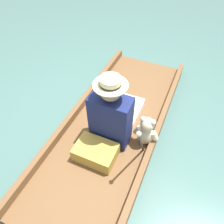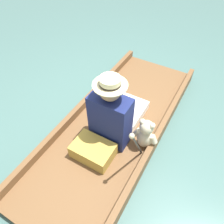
{
  "view_description": "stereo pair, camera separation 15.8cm",
  "coord_description": "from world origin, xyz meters",
  "px_view_note": "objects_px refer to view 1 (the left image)",
  "views": [
    {
      "loc": [
        0.65,
        -1.55,
        2.1
      ],
      "look_at": [
        0.04,
        -0.18,
        0.5
      ],
      "focal_mm": 35.0,
      "sensor_mm": 36.0,
      "label": 1
    },
    {
      "loc": [
        0.79,
        -1.48,
        2.1
      ],
      "look_at": [
        0.04,
        -0.18,
        0.5
      ],
      "focal_mm": 35.0,
      "sensor_mm": 36.0,
      "label": 2
    }
  ],
  "objects_px": {
    "seated_person": "(114,114)",
    "wine_glass": "(99,105)",
    "teddy_bear": "(146,132)",
    "walking_cane": "(141,142)",
    "champagne_bottle": "(100,88)"
  },
  "relations": [
    {
      "from": "teddy_bear",
      "to": "wine_glass",
      "type": "distance_m",
      "value": 0.75
    },
    {
      "from": "wine_glass",
      "to": "champagne_bottle",
      "type": "relative_size",
      "value": 0.3
    },
    {
      "from": "teddy_bear",
      "to": "wine_glass",
      "type": "bearing_deg",
      "value": 158.69
    },
    {
      "from": "teddy_bear",
      "to": "champagne_bottle",
      "type": "bearing_deg",
      "value": 148.91
    },
    {
      "from": "walking_cane",
      "to": "champagne_bottle",
      "type": "xyz_separation_m",
      "value": [
        -0.79,
        0.77,
        -0.26
      ]
    },
    {
      "from": "teddy_bear",
      "to": "champagne_bottle",
      "type": "height_order",
      "value": "teddy_bear"
    },
    {
      "from": "teddy_bear",
      "to": "walking_cane",
      "type": "bearing_deg",
      "value": -86.07
    },
    {
      "from": "teddy_bear",
      "to": "walking_cane",
      "type": "height_order",
      "value": "walking_cane"
    },
    {
      "from": "teddy_bear",
      "to": "walking_cane",
      "type": "distance_m",
      "value": 0.38
    },
    {
      "from": "seated_person",
      "to": "walking_cane",
      "type": "height_order",
      "value": "seated_person"
    },
    {
      "from": "seated_person",
      "to": "wine_glass",
      "type": "distance_m",
      "value": 0.48
    },
    {
      "from": "teddy_bear",
      "to": "walking_cane",
      "type": "xyz_separation_m",
      "value": [
        0.02,
        -0.31,
        0.23
      ]
    },
    {
      "from": "seated_person",
      "to": "wine_glass",
      "type": "relative_size",
      "value": 8.36
    },
    {
      "from": "seated_person",
      "to": "wine_glass",
      "type": "height_order",
      "value": "seated_person"
    },
    {
      "from": "wine_glass",
      "to": "champagne_bottle",
      "type": "distance_m",
      "value": 0.23
    }
  ]
}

